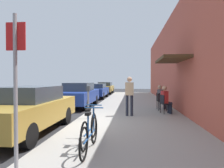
# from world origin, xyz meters

# --- Properties ---
(ground_plane) EXTENTS (60.00, 60.00, 0.00)m
(ground_plane) POSITION_xyz_m (0.00, 0.00, 0.00)
(ground_plane) COLOR #2D2D30
(sidewalk_slab) EXTENTS (4.50, 32.00, 0.12)m
(sidewalk_slab) POSITION_xyz_m (2.25, 2.00, 0.06)
(sidewalk_slab) COLOR #9E9B93
(sidewalk_slab) RESTS_ON ground_plane
(building_facade) EXTENTS (1.40, 32.00, 5.59)m
(building_facade) POSITION_xyz_m (4.65, 2.00, 2.80)
(building_facade) COLOR #BC5442
(building_facade) RESTS_ON ground_plane
(parked_car_0) EXTENTS (1.80, 4.40, 1.47)m
(parked_car_0) POSITION_xyz_m (-1.10, -1.23, 0.76)
(parked_car_0) COLOR #A58433
(parked_car_0) RESTS_ON ground_plane
(parked_car_1) EXTENTS (1.80, 4.40, 1.51)m
(parked_car_1) POSITION_xyz_m (-1.10, 4.75, 0.77)
(parked_car_1) COLOR navy
(parked_car_1) RESTS_ON ground_plane
(parked_car_2) EXTENTS (1.80, 4.40, 1.33)m
(parked_car_2) POSITION_xyz_m (-1.10, 10.78, 0.71)
(parked_car_2) COLOR navy
(parked_car_2) RESTS_ON ground_plane
(parked_car_3) EXTENTS (1.80, 4.40, 1.41)m
(parked_car_3) POSITION_xyz_m (-1.10, 16.59, 0.73)
(parked_car_3) COLOR #A58433
(parked_car_3) RESTS_ON ground_plane
(parking_meter) EXTENTS (0.12, 0.10, 1.32)m
(parking_meter) POSITION_xyz_m (0.45, 0.61, 0.89)
(parking_meter) COLOR slate
(parking_meter) RESTS_ON sidewalk_slab
(street_sign) EXTENTS (0.32, 0.06, 2.60)m
(street_sign) POSITION_xyz_m (0.40, -4.26, 1.64)
(street_sign) COLOR gray
(street_sign) RESTS_ON sidewalk_slab
(bicycle_0) EXTENTS (0.46, 1.71, 0.90)m
(bicycle_0) POSITION_xyz_m (1.29, -2.95, 0.48)
(bicycle_0) COLOR black
(bicycle_0) RESTS_ON sidewalk_slab
(bicycle_1) EXTENTS (0.46, 1.71, 0.90)m
(bicycle_1) POSITION_xyz_m (1.18, -2.45, 0.48)
(bicycle_1) COLOR black
(bicycle_1) RESTS_ON sidewalk_slab
(cafe_chair_0) EXTENTS (0.55, 0.55, 0.87)m
(cafe_chair_0) POSITION_xyz_m (3.70, 2.15, 0.62)
(cafe_chair_0) COLOR black
(cafe_chair_0) RESTS_ON sidewalk_slab
(seated_patron_0) EXTENTS (0.51, 0.46, 1.29)m
(seated_patron_0) POSITION_xyz_m (3.76, 2.17, 0.82)
(seated_patron_0) COLOR #232838
(seated_patron_0) RESTS_ON sidewalk_slab
(cafe_chair_1) EXTENTS (0.55, 0.55, 0.87)m
(cafe_chair_1) POSITION_xyz_m (3.70, 3.10, 0.62)
(cafe_chair_1) COLOR black
(cafe_chair_1) RESTS_ON sidewalk_slab
(cafe_chair_2) EXTENTS (0.56, 0.56, 0.87)m
(cafe_chair_2) POSITION_xyz_m (3.70, 3.71, 0.62)
(cafe_chair_2) COLOR black
(cafe_chair_2) RESTS_ON sidewalk_slab
(seated_patron_2) EXTENTS (0.51, 0.47, 1.29)m
(seated_patron_2) POSITION_xyz_m (3.76, 3.69, 0.82)
(seated_patron_2) COLOR #232838
(seated_patron_2) RESTS_ON sidewalk_slab
(pedestrian_standing) EXTENTS (0.36, 0.22, 1.70)m
(pedestrian_standing) POSITION_xyz_m (2.09, 1.40, 1.12)
(pedestrian_standing) COLOR #232838
(pedestrian_standing) RESTS_ON sidewalk_slab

